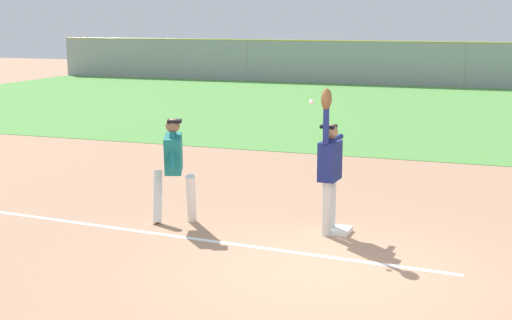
% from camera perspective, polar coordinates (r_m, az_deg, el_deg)
% --- Properties ---
extents(ground_plane, '(80.67, 80.67, 0.00)m').
position_cam_1_polar(ground_plane, '(9.77, 5.65, -8.64)').
color(ground_plane, tan).
extents(outfield_grass, '(43.80, 18.78, 0.01)m').
position_cam_1_polar(outfield_grass, '(26.55, 14.74, 3.71)').
color(outfield_grass, '#549342').
rests_on(outfield_grass, ground_plane).
extents(chalk_foul_line, '(11.98, 0.94, 0.01)m').
position_cam_1_polar(chalk_foul_line, '(12.13, -13.36, -4.90)').
color(chalk_foul_line, white).
rests_on(chalk_foul_line, ground_plane).
extents(first_base, '(0.40, 0.40, 0.08)m').
position_cam_1_polar(first_base, '(11.40, 6.47, -5.52)').
color(first_base, white).
rests_on(first_base, ground_plane).
extents(fielder, '(0.30, 0.90, 2.28)m').
position_cam_1_polar(fielder, '(11.07, 5.80, -0.24)').
color(fielder, silver).
rests_on(fielder, ground_plane).
extents(runner, '(0.87, 0.82, 1.72)m').
position_cam_1_polar(runner, '(11.71, -6.51, -0.25)').
color(runner, white).
rests_on(runner, ground_plane).
extents(baseball, '(0.07, 0.07, 0.07)m').
position_cam_1_polar(baseball, '(10.85, 4.38, 4.59)').
color(baseball, white).
extents(outfield_fence, '(43.88, 0.08, 2.15)m').
position_cam_1_polar(outfield_fence, '(35.78, 16.16, 7.22)').
color(outfield_fence, '#93999E').
rests_on(outfield_fence, ground_plane).
extents(parked_car_red, '(4.53, 2.38, 1.25)m').
position_cam_1_polar(parked_car_red, '(41.47, 1.60, 7.59)').
color(parked_car_red, '#B21E1E').
rests_on(parked_car_red, ground_plane).
extents(parked_car_black, '(4.56, 2.43, 1.25)m').
position_cam_1_polar(parked_car_black, '(40.20, 8.65, 7.35)').
color(parked_car_black, black).
rests_on(parked_car_black, ground_plane).
extents(parked_car_blue, '(4.53, 2.37, 1.25)m').
position_cam_1_polar(parked_car_blue, '(39.29, 17.53, 6.87)').
color(parked_car_blue, '#23389E').
rests_on(parked_car_blue, ground_plane).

